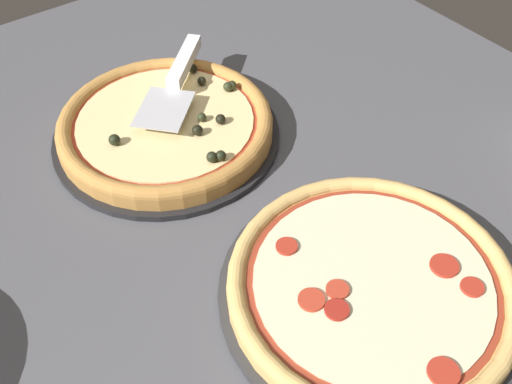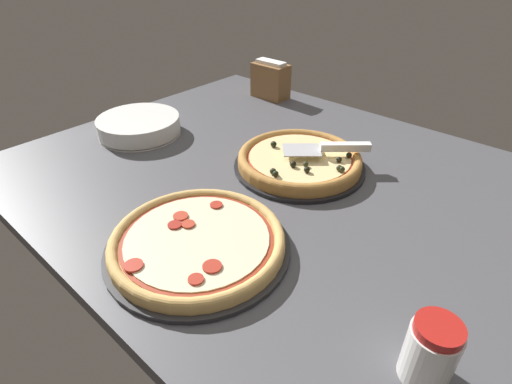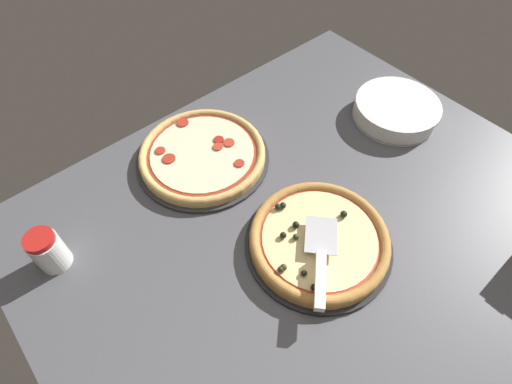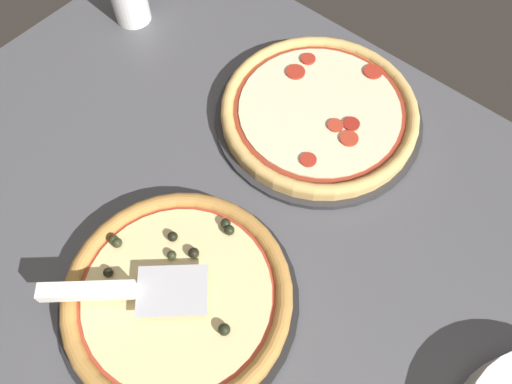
{
  "view_description": "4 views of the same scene",
  "coord_description": "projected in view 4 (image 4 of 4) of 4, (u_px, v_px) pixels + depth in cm",
  "views": [
    {
      "loc": [
        27.58,
        58.42,
        61.74
      ],
      "look_at": [
        -6.15,
        13.18,
        3.0
      ],
      "focal_mm": 42.0,
      "sensor_mm": 36.0,
      "label": 1
    },
    {
      "loc": [
        -57.77,
        70.95,
        53.94
      ],
      "look_at": [
        -6.15,
        13.18,
        3.0
      ],
      "focal_mm": 28.0,
      "sensor_mm": 36.0,
      "label": 2
    },
    {
      "loc": [
        -46.07,
        -33.3,
        84.19
      ],
      "look_at": [
        -6.15,
        13.18,
        3.0
      ],
      "focal_mm": 28.0,
      "sensor_mm": 36.0,
      "label": 3
    },
    {
      "loc": [
        19.0,
        -16.44,
        72.18
      ],
      "look_at": [
        -6.15,
        13.18,
        3.0
      ],
      "focal_mm": 35.0,
      "sensor_mm": 36.0,
      "label": 4
    }
  ],
  "objects": [
    {
      "name": "serving_spatula",
      "position": [
        106.0,
        291.0,
        0.68
      ],
      "size": [
        20.24,
        19.0,
        2.0
      ],
      "color": "#B7B7BC",
      "rests_on": "pizza_front"
    },
    {
      "name": "pizza_back",
      "position": [
        319.0,
        111.0,
        0.88
      ],
      "size": [
        34.95,
        34.95,
        2.8
      ],
      "color": "#DBAD60",
      "rests_on": "pizza_pan_back"
    },
    {
      "name": "pizza_pan_back",
      "position": [
        318.0,
        117.0,
        0.9
      ],
      "size": [
        37.18,
        37.18,
        1.0
      ],
      "primitive_type": "cylinder",
      "color": "#2D2D30",
      "rests_on": "ground_plane"
    },
    {
      "name": "ground_plane",
      "position": [
        231.0,
        287.0,
        0.77
      ],
      "size": [
        134.28,
        110.7,
        3.6
      ],
      "primitive_type": "cube",
      "color": "#4C4C51"
    },
    {
      "name": "pizza_pan_front",
      "position": [
        180.0,
        300.0,
        0.73
      ],
      "size": [
        35.17,
        35.17,
        1.0
      ],
      "primitive_type": "cylinder",
      "color": "black",
      "rests_on": "ground_plane"
    },
    {
      "name": "pizza_front",
      "position": [
        178.0,
        295.0,
        0.71
      ],
      "size": [
        33.06,
        33.06,
        4.26
      ],
      "color": "#B77F3D",
      "rests_on": "pizza_pan_front"
    }
  ]
}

